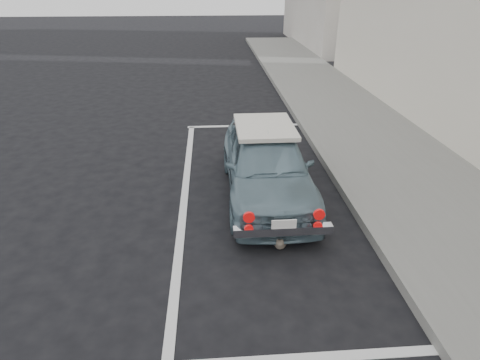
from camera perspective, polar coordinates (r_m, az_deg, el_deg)
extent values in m
plane|color=black|center=(4.66, 1.98, -19.59)|extent=(80.00, 80.00, 0.00)
cube|color=slate|center=(7.12, 26.77, -3.94)|extent=(2.80, 40.00, 0.15)
cube|color=black|center=(9.00, 30.62, 10.51)|extent=(0.10, 16.00, 2.40)
cube|color=silver|center=(4.40, 9.81, -23.67)|extent=(3.00, 0.12, 0.01)
cube|color=silver|center=(10.29, 0.99, 7.73)|extent=(3.00, 0.12, 0.01)
cube|color=silver|center=(7.06, -7.86, -1.92)|extent=(0.12, 7.00, 0.01)
imported|color=slate|center=(6.74, 3.80, 2.37)|extent=(1.40, 3.46, 1.18)
cube|color=beige|center=(6.86, 3.54, 7.53)|extent=(0.98, 1.32, 0.07)
cube|color=silver|center=(5.39, 6.13, -7.09)|extent=(1.32, 0.12, 0.12)
cube|color=white|center=(5.29, 6.27, -6.46)|extent=(0.33, 0.02, 0.17)
cylinder|color=red|center=(5.17, 1.28, -5.32)|extent=(0.15, 0.04, 0.15)
cylinder|color=red|center=(5.33, 11.20, -4.83)|extent=(0.15, 0.04, 0.15)
cylinder|color=red|center=(5.27, 1.26, -6.98)|extent=(0.12, 0.04, 0.12)
cylinder|color=red|center=(5.42, 11.03, -6.45)|extent=(0.12, 0.04, 0.12)
ellipsoid|color=#796B5C|center=(5.67, 5.76, -8.62)|extent=(0.25, 0.33, 0.18)
sphere|color=#796B5C|center=(5.53, 5.70, -8.88)|extent=(0.11, 0.11, 0.11)
cone|color=#796B5C|center=(5.50, 5.40, -8.38)|extent=(0.04, 0.04, 0.04)
cone|color=#796B5C|center=(5.49, 6.04, -8.43)|extent=(0.04, 0.04, 0.04)
cylinder|color=#796B5C|center=(5.83, 6.26, -8.31)|extent=(0.06, 0.19, 0.03)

